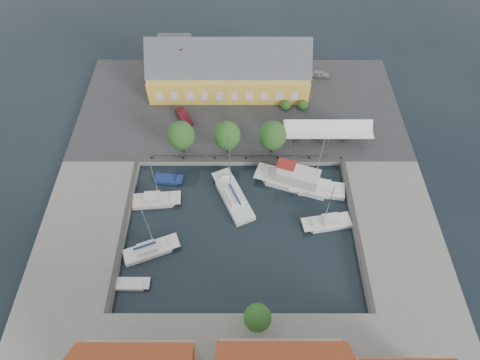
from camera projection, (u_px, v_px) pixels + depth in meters
The scene contains 18 objects.
ground at pixel (240, 219), 58.00m from camera, with size 140.00×140.00×0.00m, color black.
north_quay at pixel (240, 107), 71.43m from camera, with size 56.00×26.00×1.00m, color #2D2D30.
west_quay at pixel (84, 230), 56.40m from camera, with size 12.00×24.00×1.00m, color slate.
east_quay at pixel (396, 230), 56.39m from camera, with size 12.00×24.00×1.00m, color slate.
quay_edge_fittings at pixel (240, 188), 60.00m from camera, with size 56.00×24.72×0.40m.
warehouse at pixel (226, 70), 71.51m from camera, with size 28.56×14.00×9.55m.
tent_canopy at pixel (328, 129), 63.77m from camera, with size 14.00×4.00×2.83m.
quay_trees at pixel (227, 135), 61.32m from camera, with size 18.20×4.20×6.30m.
car_silver at pixel (320, 74), 75.29m from camera, with size 1.44×3.58×1.22m, color #A4A5AB.
car_red at pixel (184, 116), 68.33m from camera, with size 1.51×4.34×1.43m, color maroon.
center_sailboat at pixel (233, 198), 59.81m from camera, with size 6.71×10.17×13.53m.
trawler at pixel (294, 180), 61.04m from camera, with size 11.55×6.67×5.00m.
east_boat_a at pixel (318, 189), 60.92m from camera, with size 8.76×4.05×11.96m.
east_boat_b at pixel (328, 223), 57.31m from camera, with size 7.38×3.46×9.92m.
west_boat_b at pixel (156, 201), 59.63m from camera, with size 7.37×3.05×9.98m.
west_boat_d at pixel (150, 250), 54.69m from camera, with size 7.89×4.90×10.39m.
launch_sw at pixel (133, 284), 51.96m from camera, with size 4.45×1.71×0.98m.
launch_nw at pixel (168, 180), 62.21m from camera, with size 4.62×2.22×0.88m.
Camera 1 is at (0.02, -30.32, 49.77)m, focal length 30.00 mm.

